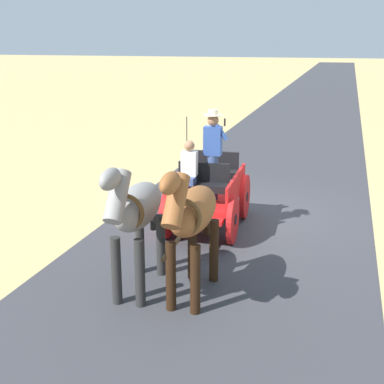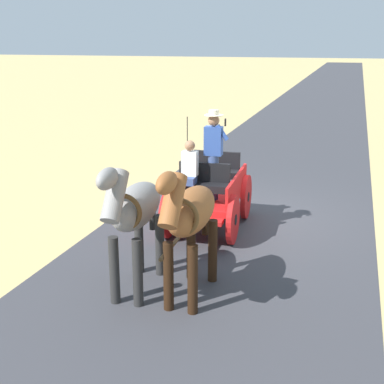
# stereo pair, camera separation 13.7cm
# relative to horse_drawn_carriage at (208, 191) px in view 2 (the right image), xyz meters

# --- Properties ---
(ground_plane) EXTENTS (200.00, 200.00, 0.00)m
(ground_plane) POSITION_rel_horse_drawn_carriage_xyz_m (-0.56, -1.03, -0.82)
(ground_plane) COLOR tan
(road_surface) EXTENTS (5.53, 160.00, 0.01)m
(road_surface) POSITION_rel_horse_drawn_carriage_xyz_m (-0.56, -1.03, -0.81)
(road_surface) COLOR #38383D
(road_surface) RESTS_ON ground
(horse_drawn_carriage) EXTENTS (1.50, 4.51, 2.50)m
(horse_drawn_carriage) POSITION_rel_horse_drawn_carriage_xyz_m (0.00, 0.00, 0.00)
(horse_drawn_carriage) COLOR red
(horse_drawn_carriage) RESTS_ON ground
(horse_near_side) EXTENTS (0.56, 2.13, 2.21)m
(horse_near_side) POSITION_rel_horse_drawn_carriage_xyz_m (-0.55, 3.01, 0.51)
(horse_near_side) COLOR brown
(horse_near_side) RESTS_ON ground
(horse_off_side) EXTENTS (0.65, 2.13, 2.21)m
(horse_off_side) POSITION_rel_horse_drawn_carriage_xyz_m (0.31, 3.04, 0.51)
(horse_off_side) COLOR gray
(horse_off_side) RESTS_ON ground
(traffic_cone) EXTENTS (0.32, 0.32, 0.50)m
(traffic_cone) POSITION_rel_horse_drawn_carriage_xyz_m (1.78, -4.91, -0.57)
(traffic_cone) COLOR orange
(traffic_cone) RESTS_ON ground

